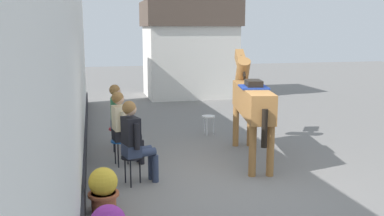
{
  "coord_description": "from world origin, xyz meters",
  "views": [
    {
      "loc": [
        -2.2,
        -6.41,
        2.5
      ],
      "look_at": [
        -0.4,
        1.2,
        1.05
      ],
      "focal_mm": 39.9,
      "sensor_mm": 36.0,
      "label": 1
    }
  ],
  "objects": [
    {
      "name": "flower_planter_far",
      "position": [
        -2.11,
        -0.72,
        0.33
      ],
      "size": [
        0.43,
        0.43,
        0.64
      ],
      "color": "#A85638",
      "rests_on": "ground_plane"
    },
    {
      "name": "distant_cottage",
      "position": [
        1.4,
        9.24,
        1.8
      ],
      "size": [
        3.4,
        2.6,
        3.5
      ],
      "color": "silver",
      "rests_on": "ground_plane"
    },
    {
      "name": "spare_stool_white",
      "position": [
        0.48,
        3.21,
        0.4
      ],
      "size": [
        0.32,
        0.32,
        0.46
      ],
      "color": "white",
      "rests_on": "ground_plane"
    },
    {
      "name": "pub_facade_wall",
      "position": [
        -2.55,
        1.5,
        1.54
      ],
      "size": [
        0.34,
        14.0,
        3.4
      ],
      "color": "white",
      "rests_on": "ground_plane"
    },
    {
      "name": "seated_visitor_near",
      "position": [
        -1.56,
        0.28,
        0.78
      ],
      "size": [
        0.61,
        0.48,
        1.39
      ],
      "color": "black",
      "rests_on": "ground_plane"
    },
    {
      "name": "seated_visitor_far",
      "position": [
        -1.67,
        2.32,
        0.78
      ],
      "size": [
        0.61,
        0.49,
        1.39
      ],
      "color": "red",
      "rests_on": "ground_plane"
    },
    {
      "name": "seated_visitor_middle",
      "position": [
        -1.68,
        1.33,
        0.78
      ],
      "size": [
        0.61,
        0.48,
        1.39
      ],
      "color": "#194C99",
      "rests_on": "ground_plane"
    },
    {
      "name": "saddled_horse_center",
      "position": [
        0.78,
        1.24,
        1.16
      ],
      "size": [
        0.84,
        2.97,
        2.06
      ],
      "color": "#9E6B38",
      "rests_on": "ground_plane"
    },
    {
      "name": "ground_plane",
      "position": [
        0.0,
        3.0,
        0.0
      ],
      "size": [
        40.0,
        40.0,
        0.0
      ],
      "primitive_type": "plane",
      "color": "slate"
    }
  ]
}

